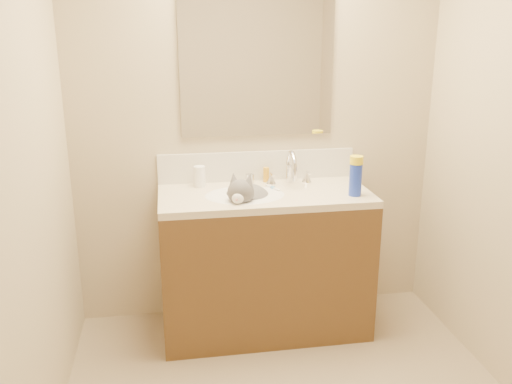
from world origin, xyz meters
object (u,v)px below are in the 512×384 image
object	(u,v)px
pill_bottle	(200,176)
amber_bottle	(266,175)
cat	(246,200)
silver_jar	(250,179)
faucet	(291,170)
basin	(245,207)
spray_can	(355,179)
vanity_cabinet	(265,265)

from	to	relation	value
pill_bottle	amber_bottle	xyz separation A→B (m)	(0.40, 0.04, -0.02)
cat	silver_jar	size ratio (longest dim) A/B	7.32
faucet	pill_bottle	world-z (taller)	faucet
basin	pill_bottle	distance (m)	0.34
basin	amber_bottle	bearing A→B (deg)	55.84
faucet	pill_bottle	xyz separation A→B (m)	(-0.54, 0.04, -0.02)
pill_bottle	basin	bearing A→B (deg)	-41.36
basin	cat	xyz separation A→B (m)	(0.01, 0.00, 0.04)
amber_bottle	spray_can	bearing A→B (deg)	-39.07
amber_bottle	vanity_cabinet	bearing A→B (deg)	-102.27
basin	faucet	bearing A→B (deg)	29.12
faucet	cat	xyz separation A→B (m)	(-0.29, -0.16, -0.12)
basin	spray_can	size ratio (longest dim) A/B	2.37
vanity_cabinet	cat	world-z (taller)	cat
cat	pill_bottle	size ratio (longest dim) A/B	3.41
vanity_cabinet	cat	xyz separation A→B (m)	(-0.11, -0.03, 0.42)
basin	pill_bottle	size ratio (longest dim) A/B	3.65
cat	amber_bottle	world-z (taller)	cat
basin	amber_bottle	world-z (taller)	amber_bottle
cat	pill_bottle	xyz separation A→B (m)	(-0.25, 0.21, 0.09)
silver_jar	amber_bottle	size ratio (longest dim) A/B	0.64
faucet	basin	bearing A→B (deg)	-150.88
pill_bottle	spray_can	world-z (taller)	spray_can
spray_can	pill_bottle	bearing A→B (deg)	159.35
basin	silver_jar	world-z (taller)	silver_jar
silver_jar	spray_can	world-z (taller)	spray_can
cat	spray_can	distance (m)	0.62
faucet	amber_bottle	bearing A→B (deg)	149.26
vanity_cabinet	basin	world-z (taller)	basin
vanity_cabinet	faucet	world-z (taller)	faucet
basin	faucet	distance (m)	0.38
pill_bottle	silver_jar	distance (m)	0.30
vanity_cabinet	silver_jar	size ratio (longest dim) A/B	20.90
pill_bottle	silver_jar	world-z (taller)	pill_bottle
vanity_cabinet	silver_jar	xyz separation A→B (m)	(-0.06, 0.19, 0.48)
basin	spray_can	distance (m)	0.64
faucet	pill_bottle	bearing A→B (deg)	175.61
faucet	cat	distance (m)	0.36
vanity_cabinet	pill_bottle	size ratio (longest dim) A/B	9.75
faucet	amber_bottle	xyz separation A→B (m)	(-0.13, 0.08, -0.04)
pill_bottle	spray_can	xyz separation A→B (m)	(0.84, -0.32, 0.03)
spray_can	basin	bearing A→B (deg)	169.83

